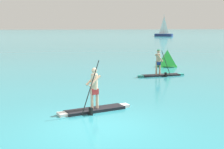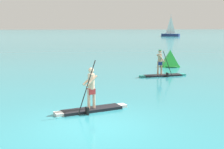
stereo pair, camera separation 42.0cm
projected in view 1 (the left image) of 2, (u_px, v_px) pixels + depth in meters
name	position (u px, v px, depth m)	size (l,w,h in m)	color
ground	(98.00, 125.00, 10.36)	(440.00, 440.00, 0.00)	teal
paddleboarder_mid_center	(94.00, 102.00, 12.02)	(2.91, 1.39, 2.05)	black
paddleboarder_far_right	(160.00, 70.00, 20.37)	(3.17, 0.98, 1.76)	black
race_marker_buoy	(167.00, 59.00, 25.02)	(1.89, 1.89, 1.33)	green
sailboat_right_horizon	(164.00, 34.00, 91.75)	(5.06, 4.28, 6.39)	navy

